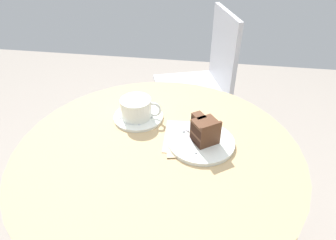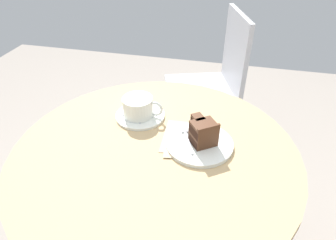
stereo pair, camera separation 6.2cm
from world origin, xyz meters
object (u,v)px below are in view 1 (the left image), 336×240
at_px(fork, 187,135).
at_px(napkin, 191,138).
at_px(cake_plate, 201,142).
at_px(cake_slice, 204,130).
at_px(teaspoon, 126,119).
at_px(cafe_chair, 206,76).
at_px(saucer, 139,117).
at_px(coffee_cup, 137,108).

distance_m(fork, napkin, 0.02).
distance_m(cake_plate, fork, 0.05).
bearing_deg(cake_slice, teaspoon, 164.14).
xyz_separation_m(napkin, cafe_chair, (0.02, 0.80, -0.18)).
relative_size(teaspoon, cake_slice, 0.84).
bearing_deg(fork, cake_plate, -134.34).
relative_size(cake_slice, napkin, 0.52).
relative_size(saucer, cake_slice, 1.64).
height_order(cake_plate, cake_slice, cake_slice).
distance_m(teaspoon, cafe_chair, 0.80).
distance_m(saucer, napkin, 0.21).
bearing_deg(cake_slice, saucer, 155.91).
xyz_separation_m(cake_slice, cafe_chair, (-0.02, 0.81, -0.23)).
bearing_deg(coffee_cup, saucer, 52.66).
bearing_deg(fork, cafe_chair, -24.68).
bearing_deg(cake_plate, cake_slice, 34.02).
bearing_deg(cake_plate, fork, 157.81).
distance_m(teaspoon, napkin, 0.23).
height_order(teaspoon, cafe_chair, cafe_chair).
relative_size(fork, napkin, 0.68).
distance_m(saucer, cake_slice, 0.25).
height_order(cake_plate, cafe_chair, cafe_chair).
bearing_deg(saucer, fork, -26.49).
bearing_deg(teaspoon, saucer, -117.02).
bearing_deg(cafe_chair, cake_slice, -17.42).
bearing_deg(napkin, cake_slice, -17.81).
relative_size(coffee_cup, teaspoon, 1.61).
relative_size(coffee_cup, fork, 1.03).
bearing_deg(coffee_cup, cake_plate, -24.50).
relative_size(cake_slice, fork, 0.77).
bearing_deg(napkin, fork, 175.50).
bearing_deg(coffee_cup, cake_slice, -22.97).
bearing_deg(saucer, cake_slice, -24.09).
relative_size(teaspoon, cake_plate, 0.42).
height_order(fork, napkin, fork).
relative_size(cake_plate, cafe_chair, 0.24).
bearing_deg(fork, cake_slice, -127.28).
distance_m(napkin, cafe_chair, 0.82).
xyz_separation_m(cake_plate, fork, (-0.04, 0.02, 0.01)).
relative_size(coffee_cup, napkin, 0.70).
xyz_separation_m(coffee_cup, cake_plate, (0.23, -0.10, -0.04)).
distance_m(saucer, teaspoon, 0.05).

